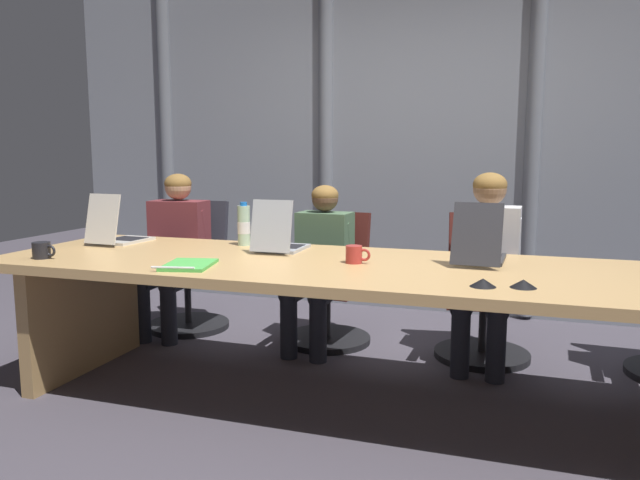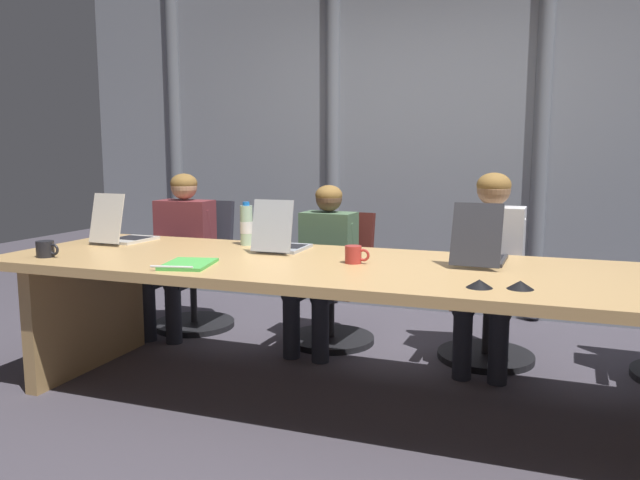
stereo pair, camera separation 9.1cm
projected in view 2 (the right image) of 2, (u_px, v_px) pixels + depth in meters
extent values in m
plane|color=#47424C|center=(364.00, 407.00, 3.14)|extent=(13.02, 13.02, 0.00)
cube|color=tan|center=(365.00, 270.00, 3.04)|extent=(3.96, 1.12, 0.05)
cube|color=black|center=(365.00, 283.00, 3.05)|extent=(3.36, 0.10, 0.06)
cube|color=tan|center=(89.00, 312.00, 3.68)|extent=(0.08, 0.95, 0.69)
cube|color=gray|center=(437.00, 132.00, 4.88)|extent=(6.51, 0.10, 2.93)
cylinder|color=slate|center=(175.00, 135.00, 5.64)|extent=(0.12, 0.12, 2.87)
cylinder|color=slate|center=(333.00, 133.00, 5.12)|extent=(0.12, 0.12, 2.87)
cylinder|color=slate|center=(541.00, 130.00, 4.56)|extent=(0.12, 0.12, 2.87)
cube|color=beige|center=(130.00, 240.00, 3.86)|extent=(0.25, 0.33, 0.02)
cube|color=black|center=(132.00, 238.00, 3.88)|extent=(0.20, 0.19, 0.00)
cube|color=beige|center=(107.00, 218.00, 3.66)|extent=(0.23, 0.09, 0.29)
cube|color=black|center=(107.00, 218.00, 3.66)|extent=(0.21, 0.08, 0.26)
cube|color=#A8ADB7|center=(285.00, 248.00, 3.52)|extent=(0.24, 0.31, 0.02)
cube|color=black|center=(287.00, 246.00, 3.54)|extent=(0.20, 0.17, 0.00)
cube|color=#A8ADB7|center=(272.00, 226.00, 3.33)|extent=(0.23, 0.07, 0.28)
cube|color=black|center=(273.00, 225.00, 3.33)|extent=(0.21, 0.06, 0.25)
cube|color=#2D2D33|center=(482.00, 259.00, 3.15)|extent=(0.25, 0.34, 0.02)
cube|color=black|center=(482.00, 257.00, 3.17)|extent=(0.21, 0.19, 0.00)
cube|color=#2D2D33|center=(477.00, 235.00, 2.92)|extent=(0.24, 0.13, 0.30)
cube|color=black|center=(477.00, 234.00, 2.93)|extent=(0.22, 0.11, 0.27)
cube|color=#2D2D38|center=(193.00, 274.00, 4.53)|extent=(0.49, 0.49, 0.08)
cube|color=#2D2D38|center=(207.00, 232.00, 4.70)|extent=(0.43, 0.12, 0.50)
cylinder|color=#262628|center=(194.00, 301.00, 4.56)|extent=(0.05, 0.05, 0.32)
cylinder|color=black|center=(194.00, 324.00, 4.59)|extent=(0.60, 0.60, 0.04)
cube|color=#511E19|center=(331.00, 285.00, 4.16)|extent=(0.53, 0.53, 0.08)
cube|color=#511E19|center=(344.00, 243.00, 4.32)|extent=(0.44, 0.16, 0.45)
cylinder|color=#262628|center=(331.00, 314.00, 4.19)|extent=(0.05, 0.05, 0.32)
cylinder|color=black|center=(331.00, 339.00, 4.22)|extent=(0.60, 0.60, 0.04)
cube|color=#511E19|center=(488.00, 297.00, 3.81)|extent=(0.55, 0.55, 0.08)
cube|color=#511E19|center=(487.00, 249.00, 3.99)|extent=(0.44, 0.18, 0.47)
cylinder|color=#262628|center=(486.00, 328.00, 3.84)|extent=(0.05, 0.05, 0.32)
cylinder|color=black|center=(485.00, 356.00, 3.87)|extent=(0.60, 0.60, 0.04)
cube|color=brown|center=(185.00, 235.00, 4.49)|extent=(0.41, 0.24, 0.51)
sphere|color=tan|center=(184.00, 187.00, 4.44)|extent=(0.19, 0.19, 0.19)
ellipsoid|color=olive|center=(184.00, 183.00, 4.43)|extent=(0.19, 0.19, 0.14)
cylinder|color=brown|center=(206.00, 227.00, 4.43)|extent=(0.08, 0.14, 0.27)
cylinder|color=tan|center=(193.00, 247.00, 4.25)|extent=(0.08, 0.30, 0.06)
cylinder|color=brown|center=(165.00, 225.00, 4.53)|extent=(0.08, 0.14, 0.27)
cylinder|color=tan|center=(150.00, 245.00, 4.34)|extent=(0.08, 0.30, 0.06)
cylinder|color=#262833|center=(185.00, 279.00, 4.31)|extent=(0.15, 0.41, 0.13)
cylinder|color=#262833|center=(173.00, 313.00, 4.17)|extent=(0.11, 0.11, 0.42)
cylinder|color=#262833|center=(160.00, 278.00, 4.37)|extent=(0.15, 0.41, 0.13)
cylinder|color=#262833|center=(148.00, 311.00, 4.22)|extent=(0.11, 0.11, 0.42)
cube|color=#4C6B4C|center=(329.00, 246.00, 4.11)|extent=(0.36, 0.24, 0.46)
sphere|color=brown|center=(329.00, 198.00, 4.06)|extent=(0.18, 0.18, 0.18)
ellipsoid|color=olive|center=(329.00, 195.00, 4.06)|extent=(0.18, 0.18, 0.13)
cylinder|color=#4C6B4C|center=(349.00, 242.00, 4.05)|extent=(0.08, 0.14, 0.27)
cylinder|color=brown|center=(337.00, 264.00, 3.87)|extent=(0.08, 0.30, 0.06)
cylinder|color=#4C6B4C|center=(309.00, 239.00, 4.16)|extent=(0.08, 0.14, 0.27)
cylinder|color=brown|center=(296.00, 261.00, 3.99)|extent=(0.08, 0.30, 0.06)
cylinder|color=#262833|center=(331.00, 292.00, 3.93)|extent=(0.15, 0.41, 0.13)
cylinder|color=#262833|center=(320.00, 329.00, 3.79)|extent=(0.11, 0.11, 0.42)
cylinder|color=#262833|center=(303.00, 289.00, 4.00)|extent=(0.15, 0.41, 0.13)
cylinder|color=#262833|center=(291.00, 325.00, 3.87)|extent=(0.11, 0.11, 0.42)
cube|color=silver|center=(491.00, 250.00, 3.75)|extent=(0.39, 0.23, 0.53)
sphere|color=#8C6647|center=(494.00, 189.00, 3.69)|extent=(0.20, 0.20, 0.20)
ellipsoid|color=olive|center=(494.00, 185.00, 3.69)|extent=(0.21, 0.21, 0.15)
cylinder|color=silver|center=(519.00, 239.00, 3.68)|extent=(0.07, 0.14, 0.27)
cylinder|color=#8C6647|center=(516.00, 264.00, 3.50)|extent=(0.07, 0.30, 0.06)
cylinder|color=silver|center=(465.00, 236.00, 3.79)|extent=(0.07, 0.14, 0.27)
cylinder|color=#8C6647|center=(459.00, 260.00, 3.62)|extent=(0.07, 0.30, 0.06)
cylinder|color=#262833|center=(503.00, 306.00, 3.57)|extent=(0.14, 0.40, 0.13)
cylinder|color=#262833|center=(498.00, 347.00, 3.43)|extent=(0.11, 0.11, 0.42)
cylinder|color=#262833|center=(468.00, 302.00, 3.64)|extent=(0.14, 0.40, 0.13)
cylinder|color=#262833|center=(462.00, 343.00, 3.50)|extent=(0.11, 0.11, 0.42)
cylinder|color=#ADD1B2|center=(246.00, 225.00, 3.68)|extent=(0.08, 0.08, 0.24)
cylinder|color=white|center=(246.00, 227.00, 3.68)|extent=(0.08, 0.08, 0.07)
cylinder|color=blue|center=(246.00, 204.00, 3.66)|extent=(0.04, 0.04, 0.02)
cylinder|color=black|center=(45.00, 249.00, 3.26)|extent=(0.09, 0.09, 0.09)
torus|color=black|center=(54.00, 250.00, 3.24)|extent=(0.06, 0.01, 0.06)
cylinder|color=#B2332D|center=(353.00, 255.00, 3.08)|extent=(0.08, 0.08, 0.09)
torus|color=#B2332D|center=(364.00, 255.00, 3.06)|extent=(0.06, 0.01, 0.06)
cone|color=black|center=(479.00, 284.00, 2.52)|extent=(0.11, 0.11, 0.03)
cone|color=black|center=(520.00, 285.00, 2.50)|extent=(0.11, 0.11, 0.03)
cube|color=#4CB74C|center=(189.00, 264.00, 3.01)|extent=(0.28, 0.34, 0.02)
cylinder|color=silver|center=(172.00, 267.00, 2.88)|extent=(0.21, 0.06, 0.01)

